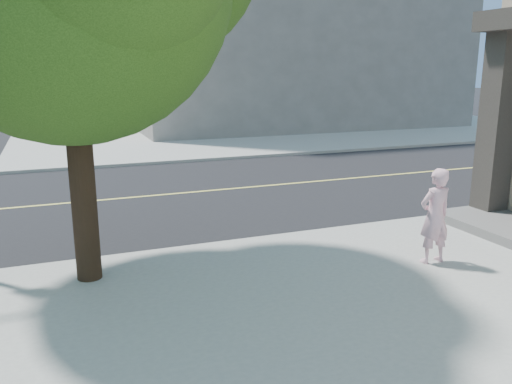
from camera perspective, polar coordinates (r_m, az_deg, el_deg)
name	(u,v)px	position (r m, az deg, el deg)	size (l,w,h in m)	color
ground	(6,275)	(9.52, -25.78, -8.19)	(140.00, 140.00, 0.00)	black
road_ew	(20,207)	(13.82, -24.57, -1.56)	(140.00, 9.00, 0.01)	black
sidewalk_ne	(266,121)	(33.05, 1.09, 7.84)	(29.00, 25.00, 0.12)	#9F9E97
filler_ne	(271,4)	(33.76, 1.64, 19.96)	(18.00, 16.00, 14.00)	slate
man_on_phone	(435,216)	(9.04, 19.07, -2.51)	(0.59, 0.38, 1.61)	#E4ABBB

